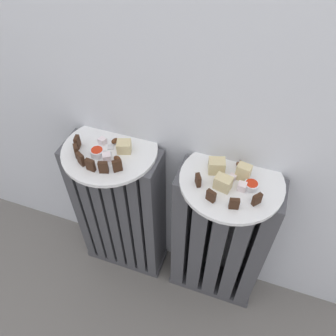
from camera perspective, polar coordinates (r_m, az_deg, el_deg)
ground_plane at (r=1.48m, az=-3.97°, el=-25.79°), size 6.00×6.00×0.00m
radiator_left at (r=1.34m, az=-8.10°, el=-7.64°), size 0.34×0.13×0.67m
radiator_right at (r=1.27m, az=8.68°, el=-12.43°), size 0.34×0.13×0.67m
plate_left at (r=1.08m, az=-9.96°, el=3.02°), size 0.31×0.31×0.01m
plate_right at (r=1.00m, az=10.85°, el=-2.18°), size 0.31×0.31×0.01m
dark_cake_slice_left_0 at (r=1.10m, az=-15.30°, el=4.30°), size 0.02×0.03×0.04m
dark_cake_slice_left_1 at (r=1.07m, az=-15.46°, el=2.83°), size 0.03×0.03×0.04m
dark_cake_slice_left_2 at (r=1.04m, az=-14.73°, el=1.48°), size 0.03×0.02×0.04m
dark_cake_slice_left_3 at (r=1.01m, az=-13.18°, el=0.50°), size 0.03×0.02×0.04m
dark_cake_slice_left_4 at (r=1.00m, az=-11.04°, el=0.11°), size 0.03×0.02×0.04m
dark_cake_slice_left_5 at (r=0.99m, az=-8.70°, el=0.40°), size 0.03×0.03×0.04m
marble_cake_slice_left_0 at (r=1.05m, az=-7.55°, el=3.66°), size 0.05×0.05×0.04m
turkish_delight_left_0 at (r=1.10m, az=-11.21°, el=4.56°), size 0.03×0.03×0.02m
turkish_delight_left_1 at (r=1.04m, az=-10.48°, el=1.84°), size 0.03×0.03×0.02m
medjool_date_left_0 at (r=1.09m, az=-9.08°, el=4.62°), size 0.03×0.03×0.02m
medjool_date_left_1 at (r=1.03m, az=-8.74°, el=1.62°), size 0.03×0.02×0.02m
jam_bowl_left at (r=1.06m, az=-12.05°, el=2.69°), size 0.04×0.04×0.02m
dark_cake_slice_right_0 at (r=0.95m, az=5.19°, el=-2.09°), size 0.02×0.03×0.04m
dark_cake_slice_right_1 at (r=0.92m, az=7.39°, el=-4.77°), size 0.03×0.02×0.04m
dark_cake_slice_right_2 at (r=0.91m, az=11.28°, el=-6.03°), size 0.03×0.02×0.04m
dark_cake_slice_right_3 at (r=0.94m, az=15.01°, el=-5.22°), size 0.03×0.03×0.04m
marble_cake_slice_right_0 at (r=0.99m, az=8.35°, el=0.35°), size 0.06×0.05×0.04m
marble_cake_slice_right_1 at (r=0.98m, az=12.81°, el=-0.70°), size 0.04×0.04×0.05m
marble_cake_slice_right_2 at (r=0.95m, az=9.43°, el=-2.52°), size 0.05×0.04×0.04m
turkish_delight_right_0 at (r=0.98m, az=10.98°, el=-1.60°), size 0.02×0.02×0.02m
turkish_delight_right_1 at (r=0.96m, az=12.58°, el=-3.13°), size 0.02×0.02×0.02m
medjool_date_right_0 at (r=1.04m, az=12.56°, el=1.54°), size 0.03×0.03×0.02m
medjool_date_right_1 at (r=1.03m, az=12.05°, el=0.52°), size 0.03×0.03×0.01m
jam_bowl_right at (r=0.97m, az=14.10°, el=-2.87°), size 0.04×0.04×0.02m
fork at (r=1.06m, az=-9.92°, el=2.41°), size 0.05×0.10×0.00m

